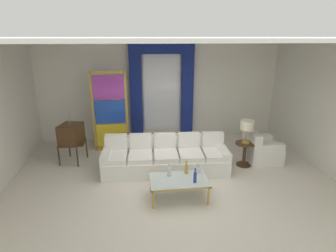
{
  "coord_description": "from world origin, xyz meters",
  "views": [
    {
      "loc": [
        -0.8,
        -5.18,
        3.05
      ],
      "look_at": [
        -0.04,
        0.9,
        1.05
      ],
      "focal_mm": 29.27,
      "sensor_mm": 36.0,
      "label": 1
    }
  ],
  "objects_px": {
    "bottle_amber_squat": "(197,169)",
    "vintage_tv": "(71,135)",
    "bottle_blue_decanter": "(169,171)",
    "bottle_ruby_flask": "(186,168)",
    "armchair_white": "(260,150)",
    "peacock_figurine": "(132,146)",
    "round_side_table": "(245,152)",
    "table_lamp_brass": "(247,126)",
    "bottle_crystal_tall": "(195,177)",
    "stained_glass_divider": "(110,114)",
    "couch_white_long": "(165,158)",
    "coffee_table": "(179,181)"
  },
  "relations": [
    {
      "from": "bottle_blue_decanter",
      "to": "bottle_ruby_flask",
      "type": "height_order",
      "value": "bottle_ruby_flask"
    },
    {
      "from": "vintage_tv",
      "to": "armchair_white",
      "type": "height_order",
      "value": "vintage_tv"
    },
    {
      "from": "round_side_table",
      "to": "peacock_figurine",
      "type": "bearing_deg",
      "value": 159.17
    },
    {
      "from": "peacock_figurine",
      "to": "table_lamp_brass",
      "type": "distance_m",
      "value": 3.07
    },
    {
      "from": "bottle_blue_decanter",
      "to": "vintage_tv",
      "type": "bearing_deg",
      "value": 140.56
    },
    {
      "from": "couch_white_long",
      "to": "bottle_crystal_tall",
      "type": "xyz_separation_m",
      "value": [
        0.4,
        -1.41,
        0.22
      ]
    },
    {
      "from": "armchair_white",
      "to": "bottle_crystal_tall",
      "type": "bearing_deg",
      "value": -142.35
    },
    {
      "from": "armchair_white",
      "to": "peacock_figurine",
      "type": "xyz_separation_m",
      "value": [
        -3.27,
        0.84,
        -0.07
      ]
    },
    {
      "from": "bottle_ruby_flask",
      "to": "armchair_white",
      "type": "bearing_deg",
      "value": 29.45
    },
    {
      "from": "bottle_blue_decanter",
      "to": "table_lamp_brass",
      "type": "xyz_separation_m",
      "value": [
        2.01,
        1.07,
        0.51
      ]
    },
    {
      "from": "vintage_tv",
      "to": "table_lamp_brass",
      "type": "bearing_deg",
      "value": -10.21
    },
    {
      "from": "bottle_amber_squat",
      "to": "vintage_tv",
      "type": "xyz_separation_m",
      "value": [
        -2.82,
        1.75,
        0.25
      ]
    },
    {
      "from": "bottle_blue_decanter",
      "to": "round_side_table",
      "type": "xyz_separation_m",
      "value": [
        2.01,
        1.07,
        -0.16
      ]
    },
    {
      "from": "bottle_ruby_flask",
      "to": "round_side_table",
      "type": "relative_size",
      "value": 0.47
    },
    {
      "from": "bottle_ruby_flask",
      "to": "armchair_white",
      "type": "relative_size",
      "value": 0.34
    },
    {
      "from": "coffee_table",
      "to": "bottle_blue_decanter",
      "type": "bearing_deg",
      "value": 137.25
    },
    {
      "from": "bottle_amber_squat",
      "to": "vintage_tv",
      "type": "relative_size",
      "value": 0.16
    },
    {
      "from": "peacock_figurine",
      "to": "round_side_table",
      "type": "xyz_separation_m",
      "value": [
        2.77,
        -1.05,
        0.14
      ]
    },
    {
      "from": "peacock_figurine",
      "to": "table_lamp_brass",
      "type": "relative_size",
      "value": 1.05
    },
    {
      "from": "vintage_tv",
      "to": "stained_glass_divider",
      "type": "xyz_separation_m",
      "value": [
        0.93,
        0.67,
        0.33
      ]
    },
    {
      "from": "stained_glass_divider",
      "to": "vintage_tv",
      "type": "bearing_deg",
      "value": -144.27
    },
    {
      "from": "bottle_crystal_tall",
      "to": "table_lamp_brass",
      "type": "distance_m",
      "value": 2.14
    },
    {
      "from": "bottle_amber_squat",
      "to": "table_lamp_brass",
      "type": "bearing_deg",
      "value": 34.69
    },
    {
      "from": "bottle_ruby_flask",
      "to": "vintage_tv",
      "type": "relative_size",
      "value": 0.21
    },
    {
      "from": "bottle_ruby_flask",
      "to": "table_lamp_brass",
      "type": "bearing_deg",
      "value": 31.3
    },
    {
      "from": "couch_white_long",
      "to": "bottle_amber_squat",
      "type": "bearing_deg",
      "value": -61.99
    },
    {
      "from": "bottle_ruby_flask",
      "to": "bottle_blue_decanter",
      "type": "bearing_deg",
      "value": -169.81
    },
    {
      "from": "vintage_tv",
      "to": "bottle_blue_decanter",
      "type": "bearing_deg",
      "value": -39.44
    },
    {
      "from": "armchair_white",
      "to": "stained_glass_divider",
      "type": "relative_size",
      "value": 0.38
    },
    {
      "from": "stained_glass_divider",
      "to": "table_lamp_brass",
      "type": "height_order",
      "value": "stained_glass_divider"
    },
    {
      "from": "coffee_table",
      "to": "armchair_white",
      "type": "xyz_separation_m",
      "value": [
        2.35,
        1.44,
        -0.09
      ]
    },
    {
      "from": "bottle_blue_decanter",
      "to": "stained_glass_divider",
      "type": "height_order",
      "value": "stained_glass_divider"
    },
    {
      "from": "couch_white_long",
      "to": "round_side_table",
      "type": "bearing_deg",
      "value": -0.81
    },
    {
      "from": "bottle_ruby_flask",
      "to": "table_lamp_brass",
      "type": "distance_m",
      "value": 2.0
    },
    {
      "from": "stained_glass_divider",
      "to": "couch_white_long",
      "type": "bearing_deg",
      "value": -46.11
    },
    {
      "from": "bottle_ruby_flask",
      "to": "round_side_table",
      "type": "distance_m",
      "value": 1.94
    },
    {
      "from": "coffee_table",
      "to": "round_side_table",
      "type": "height_order",
      "value": "round_side_table"
    },
    {
      "from": "couch_white_long",
      "to": "armchair_white",
      "type": "relative_size",
      "value": 3.59
    },
    {
      "from": "bottle_ruby_flask",
      "to": "stained_glass_divider",
      "type": "height_order",
      "value": "stained_glass_divider"
    },
    {
      "from": "bottle_blue_decanter",
      "to": "bottle_crystal_tall",
      "type": "xyz_separation_m",
      "value": [
        0.46,
        -0.31,
        0.01
      ]
    },
    {
      "from": "bottle_amber_squat",
      "to": "stained_glass_divider",
      "type": "height_order",
      "value": "stained_glass_divider"
    },
    {
      "from": "bottle_amber_squat",
      "to": "bottle_blue_decanter",
      "type": "bearing_deg",
      "value": -171.71
    },
    {
      "from": "couch_white_long",
      "to": "coffee_table",
      "type": "relative_size",
      "value": 2.62
    },
    {
      "from": "vintage_tv",
      "to": "coffee_table",
      "type": "bearing_deg",
      "value": -39.68
    },
    {
      "from": "bottle_blue_decanter",
      "to": "armchair_white",
      "type": "height_order",
      "value": "armchair_white"
    },
    {
      "from": "bottle_blue_decanter",
      "to": "vintage_tv",
      "type": "height_order",
      "value": "vintage_tv"
    },
    {
      "from": "coffee_table",
      "to": "vintage_tv",
      "type": "height_order",
      "value": "vintage_tv"
    },
    {
      "from": "vintage_tv",
      "to": "armchair_white",
      "type": "xyz_separation_m",
      "value": [
        4.75,
        -0.55,
        -0.44
      ]
    },
    {
      "from": "bottle_blue_decanter",
      "to": "bottle_amber_squat",
      "type": "bearing_deg",
      "value": 8.29
    },
    {
      "from": "table_lamp_brass",
      "to": "coffee_table",
      "type": "bearing_deg",
      "value": -146.43
    }
  ]
}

